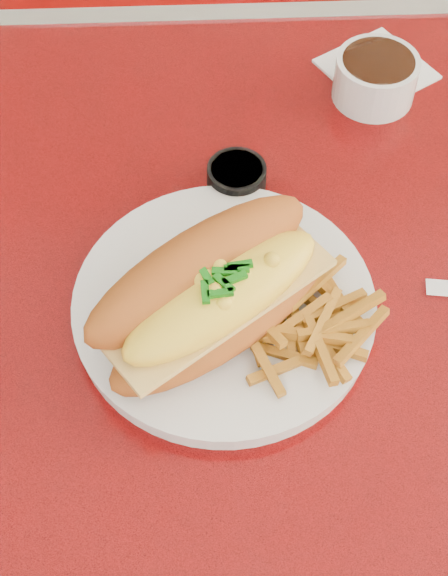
{
  "coord_description": "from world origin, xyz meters",
  "views": [
    {
      "loc": [
        -0.22,
        -0.43,
        1.39
      ],
      "look_at": [
        -0.2,
        -0.03,
        0.81
      ],
      "focal_mm": 50.0,
      "sensor_mm": 36.0,
      "label": 1
    }
  ],
  "objects_px": {
    "booth_bench_far": "(306,86)",
    "gravy_ramekin": "(376,77)",
    "diner_table": "(404,358)",
    "dinner_plate": "(224,306)",
    "mac_hoagie": "(214,293)",
    "fork": "(300,294)",
    "sauce_cup_left": "(237,177)"
  },
  "relations": [
    {
      "from": "mac_hoagie",
      "to": "diner_table",
      "type": "bearing_deg",
      "value": -21.68
    },
    {
      "from": "diner_table",
      "to": "dinner_plate",
      "type": "bearing_deg",
      "value": -170.17
    },
    {
      "from": "booth_bench_far",
      "to": "dinner_plate",
      "type": "bearing_deg",
      "value": -103.43
    },
    {
      "from": "mac_hoagie",
      "to": "fork",
      "type": "relative_size",
      "value": 1.63
    },
    {
      "from": "diner_table",
      "to": "booth_bench_far",
      "type": "height_order",
      "value": "booth_bench_far"
    },
    {
      "from": "dinner_plate",
      "to": "fork",
      "type": "height_order",
      "value": "same"
    },
    {
      "from": "diner_table",
      "to": "sauce_cup_left",
      "type": "distance_m",
      "value": 0.28
    },
    {
      "from": "diner_table",
      "to": "dinner_plate",
      "type": "distance_m",
      "value": 0.27
    },
    {
      "from": "booth_bench_far",
      "to": "fork",
      "type": "bearing_deg",
      "value": -99.01
    },
    {
      "from": "sauce_cup_left",
      "to": "dinner_plate",
      "type": "bearing_deg",
      "value": -97.21
    },
    {
      "from": "fork",
      "to": "gravy_ramekin",
      "type": "bearing_deg",
      "value": -13.04
    },
    {
      "from": "fork",
      "to": "sauce_cup_left",
      "type": "distance_m",
      "value": 0.15
    },
    {
      "from": "dinner_plate",
      "to": "mac_hoagie",
      "type": "xyz_separation_m",
      "value": [
        -0.01,
        -0.02,
        0.05
      ]
    },
    {
      "from": "booth_bench_far",
      "to": "fork",
      "type": "xyz_separation_m",
      "value": [
        -0.13,
        -0.84,
        0.5
      ]
    },
    {
      "from": "sauce_cup_left",
      "to": "gravy_ramekin",
      "type": "bearing_deg",
      "value": 39.5
    },
    {
      "from": "dinner_plate",
      "to": "sauce_cup_left",
      "type": "height_order",
      "value": "sauce_cup_left"
    },
    {
      "from": "dinner_plate",
      "to": "gravy_ramekin",
      "type": "height_order",
      "value": "gravy_ramekin"
    },
    {
      "from": "dinner_plate",
      "to": "fork",
      "type": "distance_m",
      "value": 0.07
    },
    {
      "from": "diner_table",
      "to": "gravy_ramekin",
      "type": "height_order",
      "value": "gravy_ramekin"
    },
    {
      "from": "dinner_plate",
      "to": "gravy_ramekin",
      "type": "bearing_deg",
      "value": 57.73
    },
    {
      "from": "diner_table",
      "to": "booth_bench_far",
      "type": "xyz_separation_m",
      "value": [
        0.0,
        0.81,
        -0.32
      ]
    },
    {
      "from": "sauce_cup_left",
      "to": "fork",
      "type": "bearing_deg",
      "value": -71.19
    },
    {
      "from": "dinner_plate",
      "to": "fork",
      "type": "xyz_separation_m",
      "value": [
        0.07,
        0.0,
        0.01
      ]
    },
    {
      "from": "diner_table",
      "to": "fork",
      "type": "distance_m",
      "value": 0.23
    },
    {
      "from": "diner_table",
      "to": "booth_bench_far",
      "type": "relative_size",
      "value": 1.03
    },
    {
      "from": "diner_table",
      "to": "booth_bench_far",
      "type": "bearing_deg",
      "value": 90.0
    },
    {
      "from": "dinner_plate",
      "to": "gravy_ramekin",
      "type": "relative_size",
      "value": 3.62
    },
    {
      "from": "booth_bench_far",
      "to": "gravy_ramekin",
      "type": "xyz_separation_m",
      "value": [
        -0.02,
        -0.56,
        0.51
      ]
    },
    {
      "from": "booth_bench_far",
      "to": "sauce_cup_left",
      "type": "bearing_deg",
      "value": -104.75
    },
    {
      "from": "diner_table",
      "to": "fork",
      "type": "xyz_separation_m",
      "value": [
        -0.13,
        -0.03,
        0.18
      ]
    },
    {
      "from": "booth_bench_far",
      "to": "dinner_plate",
      "type": "height_order",
      "value": "booth_bench_far"
    },
    {
      "from": "diner_table",
      "to": "fork",
      "type": "bearing_deg",
      "value": -167.3
    }
  ]
}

